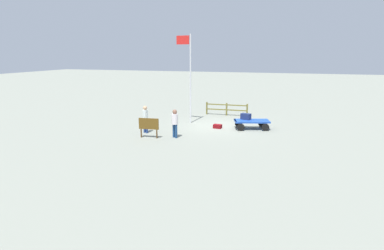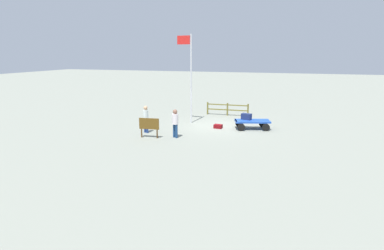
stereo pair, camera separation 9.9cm
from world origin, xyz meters
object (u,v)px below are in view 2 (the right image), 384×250
Objects in this scene: worker_lead at (175,121)px; signboard at (149,125)px; flagpole at (190,71)px; worker_trailing at (146,117)px; suitcase_navy at (246,117)px; suitcase_tan at (218,126)px; luggage_cart at (252,122)px.

worker_lead is 1.40× the size of signboard.
worker_lead is 0.27× the size of flagpole.
suitcase_navy is at bearing -150.92° from worker_trailing.
worker_trailing is 0.28× the size of flagpole.
suitcase_navy is 1.24× the size of suitcase_tan.
suitcase_navy is at bearing -160.31° from suitcase_tan.
suitcase_tan is at bearing 155.40° from flagpole.
suitcase_navy is 0.42× the size of worker_lead.
worker_trailing reaches higher than suitcase_navy.
worker_trailing is 1.26m from signboard.
worker_lead reaches higher than signboard.
flagpole is 5.11× the size of signboard.
flagpole is (4.37, -0.58, 3.11)m from luggage_cart.
luggage_cart is at bearing 172.44° from flagpole.
suitcase_tan is (2.09, 0.47, -0.30)m from luggage_cart.
suitcase_navy is 5.05m from worker_lead.
worker_lead is 2.17m from worker_trailing.
worker_lead reaches higher than suitcase_tan.
suitcase_navy is (0.39, -0.14, 0.33)m from luggage_cart.
signboard is (1.40, 0.50, -0.22)m from worker_lead.
worker_lead is at bearing 46.27° from suitcase_navy.
worker_lead is at bearing 165.65° from worker_trailing.
suitcase_tan is at bearing -120.43° from worker_lead.
luggage_cart is 6.68m from worker_trailing.
luggage_cart is 6.62m from signboard.
flagpole is at bearing -6.25° from suitcase_navy.
flagpole reaches higher than suitcase_tan.
luggage_cart is 5.40m from flagpole.
suitcase_tan is 0.34× the size of worker_trailing.
suitcase_navy is at bearing -20.45° from luggage_cart.
signboard reaches higher than suitcase_navy.
worker_trailing is (5.58, 3.11, 0.19)m from suitcase_navy.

